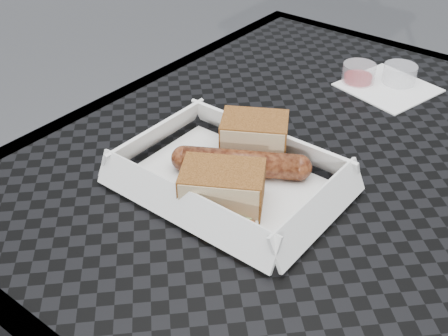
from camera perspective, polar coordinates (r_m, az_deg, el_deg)
name	(u,v)px	position (r m, az deg, el deg)	size (l,w,h in m)	color
patio_table	(361,224)	(0.73, 13.79, -5.55)	(0.80, 0.80, 0.74)	black
food_tray	(229,184)	(0.65, 0.55, -1.62)	(0.22, 0.15, 0.00)	white
bratwurst	(241,163)	(0.65, 1.72, 0.52)	(0.15, 0.10, 0.03)	brown
bread_near	(254,137)	(0.68, 3.09, 3.21)	(0.08, 0.06, 0.05)	brown
bread_far	(222,187)	(0.60, -0.17, -1.94)	(0.09, 0.06, 0.05)	brown
veg_garnish	(241,224)	(0.59, 1.73, -5.70)	(0.03, 0.03, 0.00)	#FC590A
napkin	(388,88)	(0.89, 16.32, 7.85)	(0.12, 0.12, 0.00)	white
condiment_cup_sauce	(359,73)	(0.89, 13.53, 9.32)	(0.05, 0.05, 0.03)	#990B0E
condiment_cup_empty	(400,75)	(0.90, 17.40, 9.05)	(0.05, 0.05, 0.03)	silver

